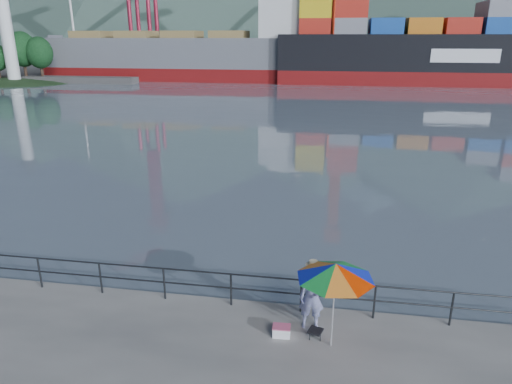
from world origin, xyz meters
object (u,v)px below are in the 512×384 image
beach_umbrella (336,271)px  container_ship (469,46)px  bulk_carrier (203,55)px  cooler_bag (281,331)px  fisherman (312,297)px

beach_umbrella → container_ship: container_ship is taller
bulk_carrier → container_ship: (44.23, -1.04, 1.76)m
cooler_bag → container_ship: bearing=70.3°
cooler_bag → beach_umbrella: bearing=-11.1°
beach_umbrella → cooler_bag: size_ratio=5.17×
fisherman → cooler_bag: (-0.73, -0.52, -0.78)m
beach_umbrella → cooler_bag: (-1.27, 0.20, -1.98)m
beach_umbrella → bulk_carrier: bulk_carrier is taller
fisherman → cooler_bag: 1.18m
bulk_carrier → container_ship: size_ratio=0.93×
fisherman → cooler_bag: size_ratio=4.07×
bulk_carrier → container_ship: 44.27m
fisherman → container_ship: size_ratio=0.03×
beach_umbrella → bulk_carrier: bearing=108.0°
fisherman → bulk_carrier: bearing=104.7°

